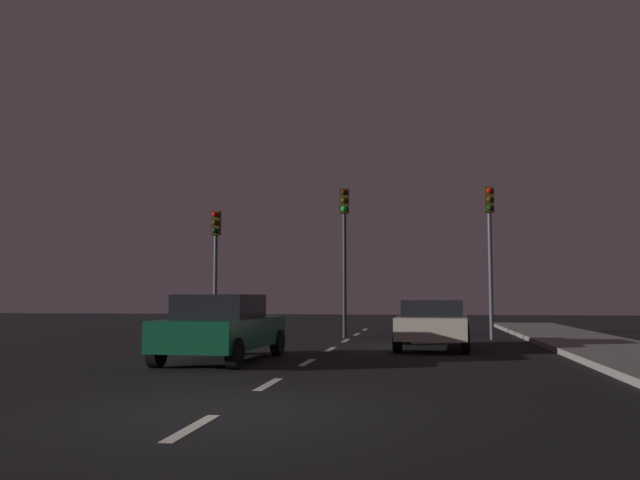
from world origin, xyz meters
name	(u,v)px	position (x,y,z in m)	size (l,w,h in m)	color
ground_plane	(312,360)	(0.00, 7.00, 0.00)	(80.00, 80.00, 0.00)	black
lane_stripe_nearest	(192,427)	(0.00, -1.20, 0.00)	(0.16, 1.60, 0.01)	silver
lane_stripe_second	(269,384)	(0.00, 2.60, 0.00)	(0.16, 1.60, 0.01)	silver
lane_stripe_third	(307,362)	(0.00, 6.40, 0.00)	(0.16, 1.60, 0.01)	silver
lane_stripe_fourth	(330,349)	(0.00, 10.20, 0.00)	(0.16, 1.60, 0.01)	silver
lane_stripe_fifth	(346,340)	(0.00, 14.00, 0.00)	(0.16, 1.60, 0.01)	silver
lane_stripe_sixth	(357,334)	(0.00, 17.80, 0.00)	(0.16, 1.60, 0.01)	silver
lane_stripe_seventh	(365,330)	(0.00, 21.60, 0.00)	(0.16, 1.60, 0.01)	silver
traffic_signal_left	(216,248)	(-4.95, 15.18, 3.26)	(0.32, 0.38, 4.64)	#4C4C51
traffic_signal_center	(344,234)	(-0.17, 15.18, 3.72)	(0.32, 0.38, 5.36)	#2D2D30
traffic_signal_right	(490,233)	(4.90, 15.18, 3.68)	(0.32, 0.38, 5.28)	#4C4C51
car_stopped_ahead	(433,323)	(2.87, 10.78, 0.72)	(2.19, 4.27, 1.37)	beige
car_adjacent_lane	(222,327)	(-1.97, 6.36, 0.77)	(2.11, 4.49, 1.52)	#0F4C2D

